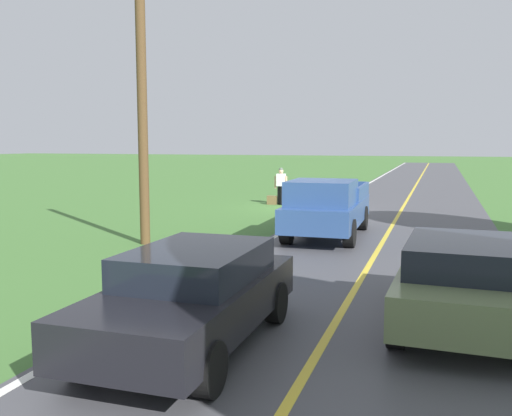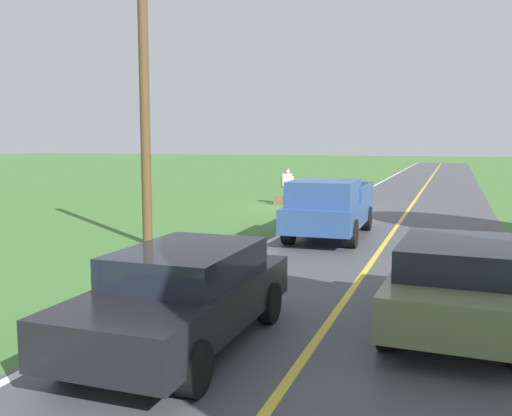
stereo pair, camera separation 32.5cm
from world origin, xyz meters
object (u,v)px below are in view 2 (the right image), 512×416
Objects in this scene: pickup_truck_passing at (329,207)px; suitcase_carried at (278,200)px; sedan_ahead_same_lane at (184,294)px; sedan_mid_oncoming at (456,281)px; hitchhiker_walking at (287,184)px; utility_pole_roadside at (145,121)px.

suitcase_carried is at bearing -63.02° from pickup_truck_passing.
pickup_truck_passing is at bearing -90.19° from sedan_ahead_same_lane.
suitcase_carried is 17.71m from sedan_mid_oncoming.
sedan_mid_oncoming is at bearing 115.08° from hitchhiker_walking.
suitcase_carried is at bearing -76.87° from sedan_ahead_same_lane.
utility_pole_roadside reaches higher than hitchhiker_walking.
sedan_mid_oncoming is at bearing 150.06° from utility_pole_roadside.
hitchhiker_walking is 0.88m from suitcase_carried.
hitchhiker_walking is 17.60m from sedan_mid_oncoming.
pickup_truck_passing is 9.67m from sedan_ahead_same_lane.
sedan_mid_oncoming is (-7.46, 15.94, -0.23)m from hitchhiker_walking.
suitcase_carried is 11.51m from utility_pole_roadside.
utility_pole_roadside is (0.95, 11.09, 2.53)m from hitchhiker_walking.
suitcase_carried is 0.10× the size of sedan_ahead_same_lane.
sedan_ahead_same_lane is at bearing 101.80° from hitchhiker_walking.
pickup_truck_passing is 1.22× the size of sedan_mid_oncoming.
suitcase_carried is at bearing -63.57° from sedan_mid_oncoming.
utility_pole_roadside is (4.72, -6.96, 2.76)m from sedan_ahead_same_lane.
suitcase_carried is 9.34m from pickup_truck_passing.
sedan_mid_oncoming is (-3.69, -2.12, 0.00)m from sedan_ahead_same_lane.
hitchhiker_walking is 0.40× the size of sedan_ahead_same_lane.
suitcase_carried is 0.07× the size of utility_pole_roadside.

